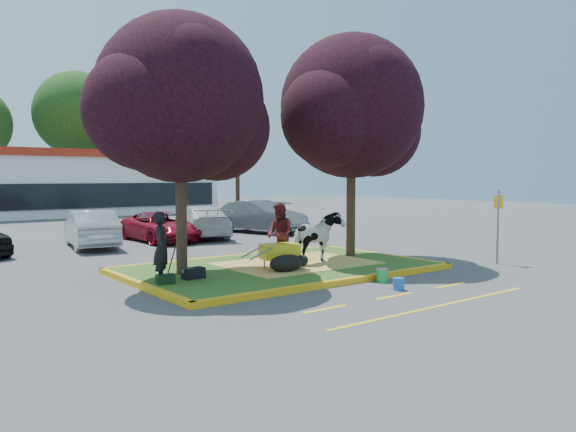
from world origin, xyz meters
TOP-DOWN VIEW (x-y plane):
  - ground at (0.00, 0.00)m, footprint 90.00×90.00m
  - median_island at (0.00, 0.00)m, footprint 8.00×5.00m
  - curb_near at (0.00, -2.58)m, footprint 8.30×0.16m
  - curb_far at (0.00, 2.58)m, footprint 8.30×0.16m
  - curb_left at (-4.08, 0.00)m, footprint 0.16×5.30m
  - curb_right at (4.08, 0.00)m, footprint 0.16×5.30m
  - straw_bedding at (0.60, 0.00)m, footprint 4.20×3.00m
  - tree_purple_left at (-2.78, 0.38)m, footprint 5.06×4.20m
  - tree_purple_right at (2.92, 0.18)m, footprint 5.30×4.40m
  - fire_lane_stripe_a at (-2.00, -4.20)m, footprint 1.10×0.12m
  - fire_lane_stripe_b at (0.00, -4.20)m, footprint 1.10×0.12m
  - fire_lane_stripe_c at (2.00, -4.20)m, footprint 1.10×0.12m
  - fire_lane_long at (0.00, -5.40)m, footprint 6.00×0.10m
  - retail_building at (2.00, 27.98)m, footprint 20.40×8.40m
  - treeline at (1.23, 37.61)m, footprint 46.58×7.80m
  - cow at (0.99, -0.43)m, footprint 1.87×1.12m
  - calf at (-0.46, -0.92)m, footprint 1.09×0.70m
  - handler at (-3.70, -0.39)m, footprint 0.64×0.72m
  - visitor_a at (0.26, 0.36)m, footprint 0.69×0.86m
  - visitor_b at (1.50, 1.89)m, footprint 0.48×0.86m
  - wheelbarrow at (-0.32, -0.43)m, footprint 1.79×0.81m
  - gear_bag_dark at (-2.87, -0.35)m, footprint 0.53×0.30m
  - gear_bag_green at (-3.70, -0.55)m, footprint 0.45×0.32m
  - sign_post at (5.93, -2.98)m, footprint 0.30×0.13m
  - bucket_green at (1.01, -2.91)m, footprint 0.38×0.38m
  - bucket_pink at (1.08, -2.84)m, footprint 0.39×0.39m
  - bucket_blue at (0.60, -3.80)m, footprint 0.27×0.27m
  - car_silver at (-2.48, 8.41)m, footprint 2.12×4.39m
  - car_red at (0.43, 8.71)m, footprint 2.03×4.33m
  - car_white at (2.41, 9.01)m, footprint 3.17×5.12m
  - car_grey at (5.62, 9.12)m, footprint 2.84×4.85m

SIDE VIEW (x-z plane):
  - ground at x=0.00m, z-range 0.00..0.00m
  - fire_lane_stripe_a at x=-2.00m, z-range 0.00..0.01m
  - fire_lane_stripe_b at x=0.00m, z-range 0.00..0.01m
  - fire_lane_stripe_c at x=2.00m, z-range 0.00..0.01m
  - fire_lane_long at x=0.00m, z-range 0.00..0.01m
  - median_island at x=0.00m, z-range 0.00..0.15m
  - curb_near at x=0.00m, z-range 0.00..0.15m
  - curb_far at x=0.00m, z-range 0.00..0.15m
  - curb_left at x=-4.08m, z-range 0.00..0.15m
  - curb_right at x=4.08m, z-range 0.00..0.15m
  - bucket_blue at x=0.60m, z-range 0.00..0.28m
  - straw_bedding at x=0.60m, z-range 0.15..0.16m
  - bucket_green at x=1.01m, z-range 0.00..0.32m
  - bucket_pink at x=1.08m, z-range 0.00..0.32m
  - gear_bag_green at x=-3.70m, z-range 0.15..0.37m
  - gear_bag_dark at x=-2.87m, z-range 0.15..0.42m
  - calf at x=-0.46m, z-range 0.15..0.59m
  - car_red at x=0.43m, z-range 0.00..1.20m
  - wheelbarrow at x=-0.32m, z-range 0.28..0.95m
  - car_white at x=2.41m, z-range 0.00..1.38m
  - car_silver at x=-2.48m, z-range 0.00..1.39m
  - car_grey at x=5.62m, z-range 0.00..1.51m
  - visitor_b at x=1.50m, z-range 0.15..1.54m
  - cow at x=0.99m, z-range 0.15..1.63m
  - handler at x=-3.70m, z-range 0.15..1.81m
  - visitor_a at x=0.26m, z-range 0.15..1.87m
  - sign_post at x=5.93m, z-range 0.24..2.47m
  - retail_building at x=2.00m, z-range 0.05..4.45m
  - tree_purple_left at x=-2.78m, z-range 1.10..7.61m
  - tree_purple_right at x=2.92m, z-range 1.15..7.97m
  - treeline at x=1.23m, z-range 0.42..15.05m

